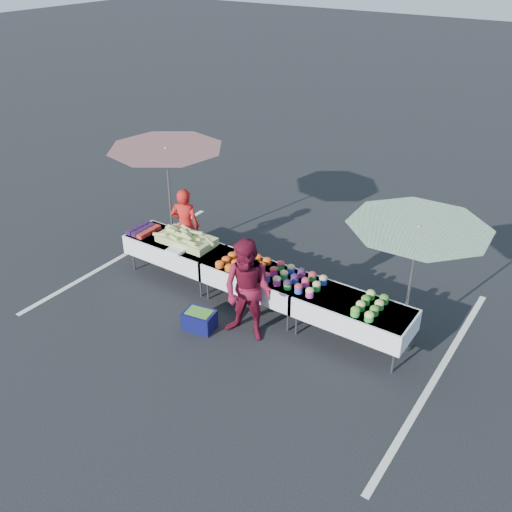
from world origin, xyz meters
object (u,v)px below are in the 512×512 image
Objects in this scene: table_center at (256,277)px; umbrella_left at (166,157)px; table_left at (175,249)px; umbrella_right at (417,237)px; vendor at (185,226)px; customer at (248,291)px; table_right at (353,312)px; storage_bin at (200,320)px.

umbrella_left is (-2.45, 0.66, 1.43)m from table_center.
table_left is 1.80m from table_center.
umbrella_right is (4.28, 0.40, 1.33)m from table_left.
table_center is 1.22× the size of vendor.
umbrella_left reaches higher than customer.
umbrella_left reaches higher than vendor.
table_right is 0.73× the size of umbrella_left.
customer is 3.36m from umbrella_left.
customer is (2.16, -0.76, 0.27)m from table_left.
table_right is 3.38× the size of storage_bin.
table_left is 1.00× the size of table_center.
umbrella_right is 3.67m from storage_bin.
customer reaches higher than table_left.
storage_bin is (-2.89, -1.44, -1.74)m from umbrella_right.
storage_bin is at bearing -153.45° from umbrella_right.
customer is at bearing -19.35° from table_left.
table_right is at bearing 21.93° from customer.
umbrella_right is at bearing 30.37° from table_right.
umbrella_right is at bearing -2.98° from umbrella_left.
customer is (-1.44, -0.76, 0.27)m from table_right.
vendor reaches higher than table_right.
table_right is 2.48m from storage_bin.
customer reaches higher than storage_bin.
customer is 2.64m from umbrella_right.
umbrella_right is (4.49, -0.15, 1.15)m from vendor.
table_left is 0.70× the size of umbrella_right.
umbrella_left is at bearing 177.02° from umbrella_right.
umbrella_left is 3.24m from storage_bin.
vendor is at bearing 171.77° from table_right.
customer is 1.07m from storage_bin.
table_right is 4.53m from umbrella_left.
table_left is 2.31m from customer.
table_right is at bearing 15.25° from storage_bin.
table_center is at bearing 180.00° from table_right.
umbrella_left is at bearing 165.00° from table_center.
umbrella_right reaches higher than table_right.
umbrella_left is (-0.45, 0.11, 1.25)m from vendor.
storage_bin is at bearing -165.55° from customer.
table_right is at bearing 150.08° from vendor.
umbrella_left reaches higher than umbrella_right.
umbrella_left is 0.97× the size of umbrella_right.
customer is 3.11× the size of storage_bin.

